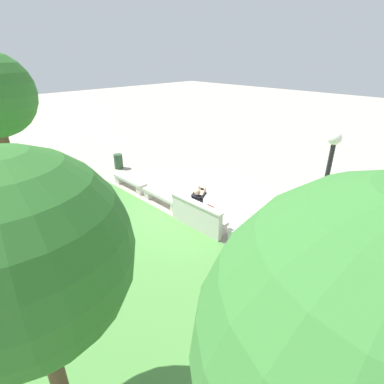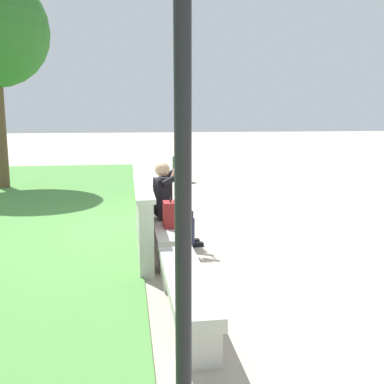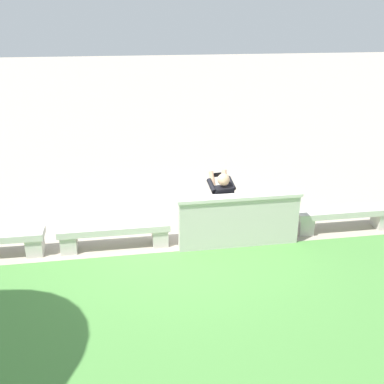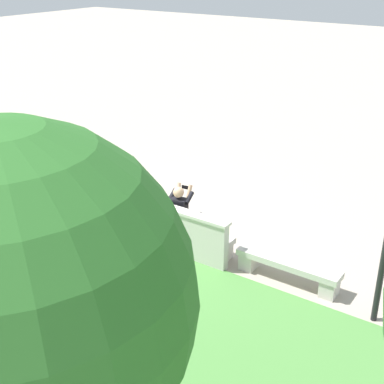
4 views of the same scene
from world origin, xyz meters
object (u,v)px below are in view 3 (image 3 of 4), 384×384
object	(u,v)px
bench_main	(344,216)
person_photographer	(220,202)
bench_near	(234,224)
backpack	(248,206)
bench_mid	(115,232)

from	to	relation	value
bench_main	person_photographer	xyz separation A→B (m)	(2.46, -0.08, 0.44)
bench_main	bench_near	world-z (taller)	same
backpack	bench_near	bearing A→B (deg)	8.82
bench_near	bench_mid	world-z (taller)	same
bench_mid	person_photographer	size ratio (longest dim) A/B	1.50
person_photographer	backpack	bearing A→B (deg)	175.95
bench_main	person_photographer	bearing A→B (deg)	-1.78
bench_main	bench_near	distance (m)	2.21
person_photographer	bench_main	bearing A→B (deg)	178.22
bench_main	backpack	world-z (taller)	backpack
bench_mid	bench_main	bearing A→B (deg)	180.00
bench_near	backpack	distance (m)	0.42
bench_main	bench_near	size ratio (longest dim) A/B	1.00
person_photographer	backpack	distance (m)	0.52
bench_near	backpack	world-z (taller)	backpack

